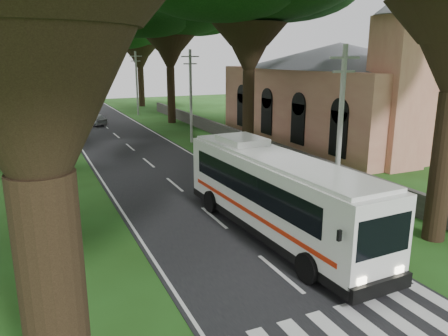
% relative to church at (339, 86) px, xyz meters
% --- Properties ---
extents(ground, '(140.00, 140.00, 0.00)m').
position_rel_church_xyz_m(ground, '(-17.86, -21.55, -4.91)').
color(ground, '#1E4112').
rests_on(ground, ground).
extents(road, '(8.00, 120.00, 0.04)m').
position_rel_church_xyz_m(road, '(-17.86, 3.45, -4.90)').
color(road, black).
rests_on(road, ground).
extents(property_wall, '(0.35, 50.00, 1.20)m').
position_rel_church_xyz_m(property_wall, '(-8.86, 2.45, -4.31)').
color(property_wall, '#383533').
rests_on(property_wall, ground).
extents(church, '(14.00, 24.00, 11.60)m').
position_rel_church_xyz_m(church, '(0.00, 0.00, 0.00)').
color(church, '#C67460').
rests_on(church, ground).
extents(pole_near, '(1.60, 0.24, 8.00)m').
position_rel_church_xyz_m(pole_near, '(-12.36, -15.55, -0.73)').
color(pole_near, gray).
rests_on(pole_near, ground).
extents(pole_mid, '(1.60, 0.24, 8.00)m').
position_rel_church_xyz_m(pole_mid, '(-12.36, 4.45, -0.73)').
color(pole_mid, gray).
rests_on(pole_mid, ground).
extents(pole_far, '(1.60, 0.24, 8.00)m').
position_rel_church_xyz_m(pole_far, '(-12.36, 24.45, -0.73)').
color(pole_far, gray).
rests_on(pole_far, ground).
extents(tree_l_midb, '(15.45, 15.45, 14.70)m').
position_rel_church_xyz_m(tree_l_midb, '(-25.36, 8.45, 6.43)').
color(tree_l_midb, black).
rests_on(tree_l_midb, ground).
extents(tree_l_far, '(14.10, 14.10, 16.20)m').
position_rel_church_xyz_m(tree_l_far, '(-26.36, 26.45, 8.13)').
color(tree_l_far, black).
rests_on(tree_l_far, ground).
extents(tree_r_midb, '(16.07, 16.07, 16.15)m').
position_rel_church_xyz_m(tree_r_midb, '(-10.36, 16.45, 7.73)').
color(tree_r_midb, black).
rests_on(tree_r_midb, ground).
extents(tree_r_far, '(13.26, 13.26, 14.27)m').
position_rel_church_xyz_m(tree_r_far, '(-9.36, 34.45, 6.39)').
color(tree_r_far, black).
rests_on(tree_r_far, ground).
extents(coach_bus, '(3.19, 11.99, 3.51)m').
position_rel_church_xyz_m(coach_bus, '(-16.26, -16.39, -3.02)').
color(coach_bus, white).
rests_on(coach_bus, ground).
extents(distant_car_a, '(2.35, 4.04, 1.29)m').
position_rel_church_xyz_m(distant_car_a, '(-18.66, 18.01, -4.23)').
color(distant_car_a, '#9C9DA1').
rests_on(distant_car_a, road).
extents(distant_car_b, '(2.25, 4.14, 1.29)m').
position_rel_church_xyz_m(distant_car_b, '(-20.86, 28.07, -4.23)').
color(distant_car_b, '#222250').
rests_on(distant_car_b, road).
extents(distant_car_c, '(2.74, 4.43, 1.20)m').
position_rel_church_xyz_m(distant_car_c, '(-14.86, 42.27, -4.28)').
color(distant_car_c, '#9C2D16').
rests_on(distant_car_c, road).
extents(pedestrian, '(0.62, 0.80, 1.94)m').
position_rel_church_xyz_m(pedestrian, '(-26.10, -13.08, -3.94)').
color(pedestrian, black).
rests_on(pedestrian, ground).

